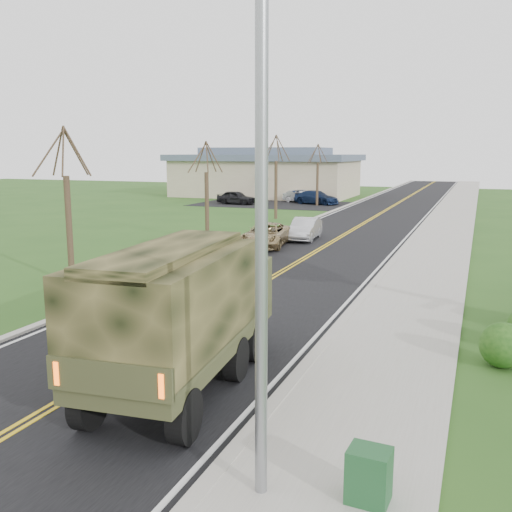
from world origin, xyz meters
The scene contains 18 objects.
ground centered at (0.00, 0.00, 0.00)m, with size 160.00×160.00×0.00m, color #264C19.
road centered at (0.00, 40.00, 0.01)m, with size 8.00×120.00×0.01m, color black.
curb_right centered at (4.15, 40.00, 0.06)m, with size 0.30×120.00×0.12m, color #9E998E.
sidewalk_right centered at (5.90, 40.00, 0.05)m, with size 3.20×120.00×0.10m, color #9E998E.
curb_left centered at (-4.15, 40.00, 0.05)m, with size 0.30×120.00×0.10m, color #9E998E.
street_light centered at (4.90, -0.50, 4.43)m, with size 1.65×0.22×8.00m.
bare_tree_a centered at (-7.00, 10.00, 2.63)m, with size 1.93×2.26×6.08m.
bare_tree_b centered at (-7.00, 22.00, 2.48)m, with size 1.83×2.14×5.73m.
bare_tree_c centered at (-7.00, 34.00, 2.78)m, with size 2.04×2.39×6.42m.
bare_tree_d centered at (-7.00, 46.00, 2.55)m, with size 1.88×2.20×5.91m.
commercial_building centered at (-15.98, 55.97, 2.69)m, with size 25.50×21.50×5.65m.
military_truck centered at (2.01, 2.59, 1.85)m, with size 2.84×6.66×3.23m.
suv_champagne centered at (-3.00, 21.10, 0.64)m, with size 2.13×4.63×1.29m, color #998256.
sedan_silver centered at (-1.75, 24.32, 0.64)m, with size 1.36×3.91×1.29m, color silver.
utility_box_near centered at (6.54, -0.17, 0.50)m, with size 0.60×0.50×0.80m, color #1A4B25.
lot_car_dark centered at (-14.84, 44.35, 0.68)m, with size 1.59×3.96×1.35m, color black.
lot_car_silver centered at (-9.38, 48.49, 0.65)m, with size 1.37×3.93×1.30m, color silver.
lot_car_navy centered at (-7.42, 47.30, 0.68)m, with size 1.90×4.68×1.36m, color #101E3E.
Camera 1 is at (7.77, -7.74, 5.07)m, focal length 40.00 mm.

